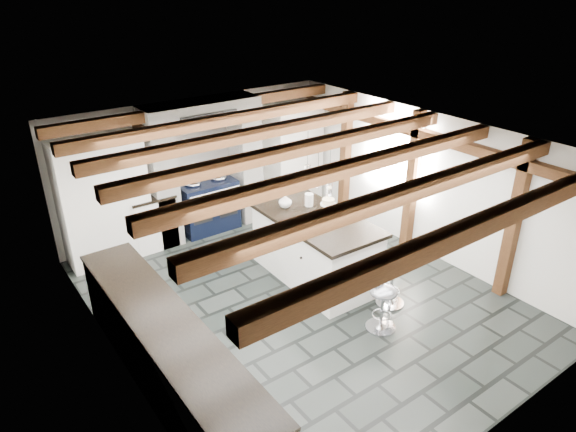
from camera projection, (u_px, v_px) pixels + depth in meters
ground at (299, 297)px, 7.29m from camera, size 6.00×6.00×0.00m
room_shell at (208, 206)px, 7.54m from camera, size 6.00×6.03×6.00m
range_cooker at (208, 205)px, 9.05m from camera, size 1.00×0.63×0.99m
kitchen_island at (315, 247)px, 7.57m from camera, size 1.09×2.04×1.33m
bar_stool_near at (392, 276)px, 6.97m from camera, size 0.45×0.45×0.73m
bar_stool_far at (382, 299)px, 6.48m from camera, size 0.44×0.44×0.72m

